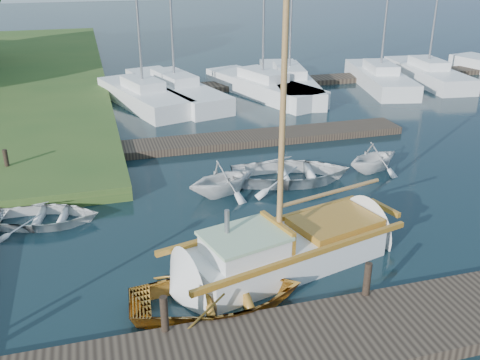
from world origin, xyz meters
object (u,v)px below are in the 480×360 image
object	(u,v)px
tender_a	(44,214)
marina_boat_3	(289,80)
tender_d	(374,155)
marina_boat_1	(175,88)
tender_c	(291,170)
marina_boat_4	(380,77)
mooring_post_5	(6,161)
marina_boat_0	(143,95)
mooring_post_2	(367,279)
sailboat	(290,250)
tender_b	(222,176)
marina_boat_2	(263,85)
dinghy	(218,292)
mooring_post_1	(164,314)
marina_boat_5	(427,73)

from	to	relation	value
tender_a	marina_boat_3	distance (m)	18.60
tender_d	marina_boat_1	world-z (taller)	marina_boat_1
tender_c	marina_boat_4	bearing A→B (deg)	-30.03
mooring_post_5	marina_boat_1	world-z (taller)	marina_boat_1
marina_boat_0	mooring_post_2	bearing A→B (deg)	171.36
mooring_post_2	tender_a	size ratio (longest dim) A/B	0.26
sailboat	tender_b	size ratio (longest dim) A/B	4.05
marina_boat_1	marina_boat_2	world-z (taller)	marina_boat_2
mooring_post_5	marina_boat_3	size ratio (longest dim) A/B	0.07
dinghy	tender_c	bearing A→B (deg)	-29.21
mooring_post_1	mooring_post_5	size ratio (longest dim) A/B	1.00
marina_boat_4	marina_boat_5	bearing A→B (deg)	-72.93
tender_b	marina_boat_3	size ratio (longest dim) A/B	0.22
mooring_post_2	dinghy	distance (m)	3.32
mooring_post_1	marina_boat_2	world-z (taller)	marina_boat_2
tender_c	mooring_post_2	bearing A→B (deg)	-177.29
sailboat	mooring_post_1	bearing A→B (deg)	-162.91
sailboat	tender_c	size ratio (longest dim) A/B	2.38
mooring_post_1	marina_boat_2	size ratio (longest dim) A/B	0.06
marina_boat_1	tender_b	bearing A→B (deg)	162.25
mooring_post_2	sailboat	size ratio (longest dim) A/B	0.08
mooring_post_1	marina_boat_0	xyz separation A→B (m)	(1.68, 18.58, -0.13)
dinghy	marina_boat_5	bearing A→B (deg)	-39.40
sailboat	marina_boat_1	distance (m)	17.43
mooring_post_1	marina_boat_0	size ratio (longest dim) A/B	0.08
tender_b	tender_d	distance (m)	5.81
marina_boat_2	marina_boat_5	world-z (taller)	marina_boat_2
marina_boat_2	marina_boat_3	bearing A→B (deg)	-85.74
marina_boat_4	tender_a	bearing A→B (deg)	137.58
marina_boat_5	marina_boat_0	bearing A→B (deg)	98.61
marina_boat_1	marina_boat_3	world-z (taller)	marina_boat_1
mooring_post_1	mooring_post_2	xyz separation A→B (m)	(4.50, 0.00, 0.00)
mooring_post_1	tender_c	world-z (taller)	mooring_post_1
marina_boat_4	tender_b	bearing A→B (deg)	146.34
mooring_post_2	marina_boat_2	world-z (taller)	marina_boat_2
marina_boat_2	dinghy	bearing A→B (deg)	140.45
marina_boat_0	marina_boat_4	distance (m)	13.92
mooring_post_2	marina_boat_2	distance (m)	19.29
marina_boat_4	mooring_post_1	bearing A→B (deg)	152.93
mooring_post_5	dinghy	size ratio (longest dim) A/B	0.21
tender_d	marina_boat_3	xyz separation A→B (m)	(1.44, 12.46, -0.04)
mooring_post_2	dinghy	bearing A→B (deg)	165.15
dinghy	marina_boat_1	size ratio (longest dim) A/B	0.34
mooring_post_5	marina_boat_1	size ratio (longest dim) A/B	0.07
mooring_post_2	tender_c	xyz separation A→B (m)	(0.94, 7.09, -0.27)
mooring_post_2	marina_boat_3	size ratio (longest dim) A/B	0.07
sailboat	dinghy	world-z (taller)	sailboat
mooring_post_5	marina_boat_1	bearing A→B (deg)	52.06
sailboat	marina_boat_0	bearing A→B (deg)	81.76
tender_b	marina_boat_4	size ratio (longest dim) A/B	0.22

